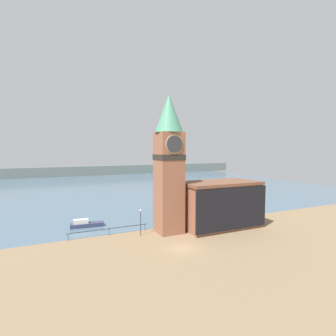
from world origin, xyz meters
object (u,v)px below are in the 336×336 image
clock_tower (169,160)px  mooring_bollard_near (159,231)px  pier_building (220,204)px  boat_near (86,224)px  lamp_post (141,218)px

clock_tower → mooring_bollard_near: 11.73m
pier_building → boat_near: size_ratio=2.41×
mooring_bollard_near → clock_tower: bearing=-15.0°
pier_building → mooring_bollard_near: 11.77m
boat_near → mooring_bollard_near: boat_near is taller
clock_tower → lamp_post: clock_tower is taller
clock_tower → mooring_bollard_near: bearing=165.0°
clock_tower → mooring_bollard_near: clock_tower is taller
clock_tower → lamp_post: (-4.84, 0.21, -9.01)m
mooring_bollard_near → lamp_post: size_ratio=0.14×
clock_tower → boat_near: clock_tower is taller
pier_building → boat_near: bearing=155.5°
lamp_post → boat_near: bearing=130.5°
clock_tower → boat_near: bearing=144.2°
clock_tower → lamp_post: 10.23m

